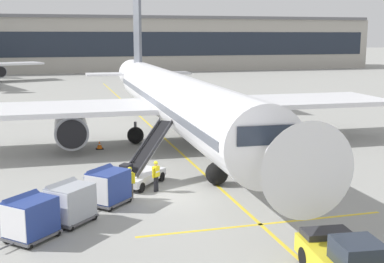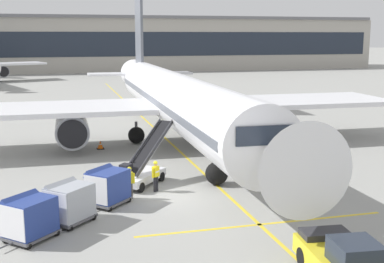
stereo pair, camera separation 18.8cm
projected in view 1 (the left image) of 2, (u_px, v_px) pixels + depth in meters
The scene contains 13 objects.
ground_plane at pixel (172, 197), 27.32m from camera, with size 600.00×600.00×0.00m, color gray.
parked_airplane at pixel (173, 99), 39.93m from camera, with size 35.85×46.15×15.28m.
belt_loader at pixel (142, 169), 29.48m from camera, with size 4.23×4.75×3.39m.
baggage_cart_lead at pixel (108, 186), 25.83m from camera, with size 2.54×2.55×1.91m.
baggage_cart_second at pixel (70, 202), 23.32m from camera, with size 2.54×2.55×1.91m.
baggage_cart_third at pixel (30, 217), 21.40m from camera, with size 2.54×2.55×1.91m.
pushback_tug at pixel (347, 261), 17.64m from camera, with size 2.53×4.59×1.83m.
ground_crew_by_loader at pixel (156, 174), 28.03m from camera, with size 0.46×0.43×1.74m.
ground_crew_by_carts at pixel (130, 181), 26.74m from camera, with size 0.57×0.30×1.74m.
safety_cone_engine_keepout at pixel (100, 145), 38.72m from camera, with size 0.56×0.56×0.64m.
apron_guidance_line_lead_in at pixel (173, 146), 39.75m from camera, with size 0.20×110.00×0.01m.
apron_guidance_line_stop_bar at pixel (265, 224), 23.35m from camera, with size 12.00×0.20×0.01m.
terminal_building at pixel (114, 44), 126.51m from camera, with size 130.92×19.48×13.15m.
Camera 1 is at (-5.91, -25.54, 8.50)m, focal length 47.69 mm.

